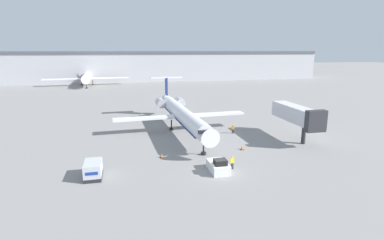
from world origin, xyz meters
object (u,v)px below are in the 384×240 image
traffic_cone_right (242,148)px  jet_bridge (297,115)px  luggage_cart (93,170)px  airplane_main (181,113)px  airplane_parked_far_left (87,77)px  worker_near_tug (232,162)px  worker_by_wing (233,129)px  pushback_tug (218,166)px  traffic_cone_left (162,155)px

traffic_cone_right → jet_bridge: 12.19m
traffic_cone_right → luggage_cart: bearing=-165.2°
airplane_main → airplane_parked_far_left: 87.39m
worker_near_tug → jet_bridge: size_ratio=0.14×
luggage_cart → worker_by_wing: size_ratio=2.10×
worker_by_wing → luggage_cart: bearing=-147.8°
jet_bridge → traffic_cone_right: bearing=-164.9°
airplane_main → worker_near_tug: bearing=-82.2°
airplane_main → traffic_cone_right: bearing=-62.1°
traffic_cone_right → airplane_parked_far_left: size_ratio=0.02×
pushback_tug → traffic_cone_right: pushback_tug is taller
luggage_cart → traffic_cone_right: (21.71, 5.73, -0.69)m
worker_near_tug → jet_bridge: jet_bridge is taller
luggage_cart → jet_bridge: bearing=14.9°
airplane_main → traffic_cone_left: 15.48m
airplane_main → worker_near_tug: 20.83m
pushback_tug → traffic_cone_right: size_ratio=5.96×
worker_near_tug → airplane_main: bearing=97.8°
luggage_cart → traffic_cone_right: size_ratio=5.52×
pushback_tug → jet_bridge: (17.36, 10.38, 3.73)m
worker_by_wing → jet_bridge: bearing=-34.1°
pushback_tug → traffic_cone_right: 9.71m
airplane_main → pushback_tug: size_ratio=8.76×
worker_near_tug → worker_by_wing: 17.39m
traffic_cone_left → worker_near_tug: bearing=-37.2°
worker_near_tug → traffic_cone_right: size_ratio=2.76×
worker_by_wing → traffic_cone_left: 17.65m
luggage_cart → worker_near_tug: (17.43, -1.33, -0.06)m
pushback_tug → luggage_cart: luggage_cart is taller
luggage_cart → airplane_parked_far_left: (-11.30, 102.61, 2.80)m
traffic_cone_left → jet_bridge: 24.41m
pushback_tug → traffic_cone_left: (-6.42, 6.72, -0.40)m
worker_near_tug → luggage_cart: bearing=175.6°
luggage_cart → traffic_cone_right: bearing=14.8°
pushback_tug → jet_bridge: bearing=30.9°
worker_by_wing → traffic_cone_left: worker_by_wing is taller
luggage_cart → worker_by_wing: luggage_cart is taller
airplane_main → traffic_cone_left: bearing=-111.7°
airplane_main → luggage_cart: (-14.60, -19.15, -2.45)m
airplane_main → worker_by_wing: 10.30m
worker_near_tug → airplane_parked_far_left: 107.88m
pushback_tug → traffic_cone_right: bearing=49.6°
airplane_main → traffic_cone_right: size_ratio=52.21×
luggage_cart → worker_near_tug: luggage_cart is taller
traffic_cone_left → jet_bridge: jet_bridge is taller
traffic_cone_left → luggage_cart: bearing=-150.7°
pushback_tug → luggage_cart: 15.52m
pushback_tug → airplane_parked_far_left: size_ratio=0.11×
worker_by_wing → pushback_tug: bearing=-116.4°
worker_by_wing → worker_near_tug: bearing=-110.9°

